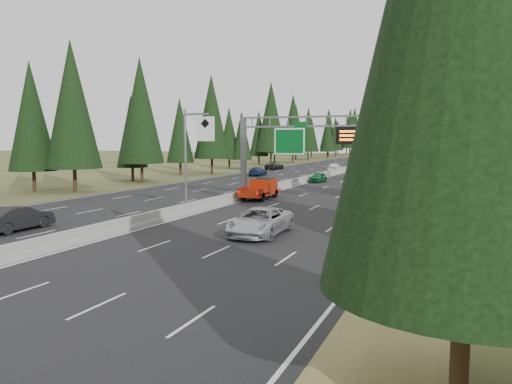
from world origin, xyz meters
TOP-DOWN VIEW (x-y plane):
  - road at (0.00, 80.00)m, footprint 32.00×260.00m
  - shoulder_right at (17.80, 80.00)m, footprint 3.60×260.00m
  - shoulder_left at (-17.80, 80.00)m, footprint 3.60×260.00m
  - median_barrier at (0.00, 80.00)m, footprint 0.70×260.00m
  - sign_gantry at (8.92, 34.88)m, footprint 16.75×0.98m
  - hov_sign_pole at (0.58, 24.97)m, footprint 2.80×0.50m
  - tree_row_right at (21.98, 68.51)m, footprint 10.92×240.93m
  - tree_row_left at (-21.68, 71.96)m, footprint 11.65×240.76m
  - silver_minivan at (8.34, 19.58)m, footprint 2.80×5.87m
  - red_pickup at (1.50, 36.84)m, footprint 2.11×5.92m
  - car_ahead_green at (1.50, 57.02)m, footprint 1.80×4.00m
  - car_ahead_dkred at (14.50, 79.68)m, footprint 1.72×4.05m
  - car_ahead_dkgrey at (5.94, 97.14)m, footprint 1.82×4.42m
  - car_ahead_white at (2.56, 126.88)m, footprint 2.52×5.15m
  - car_ahead_far at (1.50, 147.53)m, footprint 1.82×4.43m
  - car_onc_near at (-6.34, 15.00)m, footprint 1.79×4.86m
  - car_onc_blue at (-10.54, 64.84)m, footprint 2.43×5.01m
  - car_onc_white at (-1.50, 78.58)m, footprint 2.20×4.89m
  - car_onc_far at (-13.84, 81.22)m, footprint 2.67×5.02m

SIDE VIEW (x-z plane):
  - shoulder_right at x=17.80m, z-range 0.00..0.06m
  - shoulder_left at x=-17.80m, z-range 0.00..0.06m
  - road at x=0.00m, z-range 0.00..0.08m
  - median_barrier at x=0.00m, z-range -0.01..0.84m
  - car_ahead_dkgrey at x=5.94m, z-range 0.08..1.36m
  - car_ahead_dkred at x=14.50m, z-range 0.08..1.38m
  - car_ahead_green at x=1.50m, z-range 0.08..1.41m
  - car_onc_far at x=-13.84m, z-range 0.08..1.42m
  - car_onc_blue at x=-10.54m, z-range 0.08..1.49m
  - car_ahead_white at x=2.56m, z-range 0.08..1.49m
  - car_ahead_far at x=1.50m, z-range 0.08..1.58m
  - car_onc_near at x=-6.34m, z-range 0.08..1.67m
  - silver_minivan at x=8.34m, z-range 0.08..1.70m
  - car_onc_white at x=-1.50m, z-range 0.08..1.71m
  - red_pickup at x=1.50m, z-range 0.18..2.11m
  - hov_sign_pole at x=0.58m, z-range 0.72..8.72m
  - sign_gantry at x=8.92m, z-range 1.37..9.17m
  - tree_row_left at x=-21.68m, z-range -0.26..18.39m
  - tree_row_right at x=21.98m, z-range -0.22..18.57m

